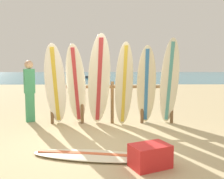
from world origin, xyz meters
The scene contains 13 objects.
ground_plane centered at (0.00, 0.00, 0.00)m, with size 120.00×120.00×0.00m, color tan.
ocean_water centered at (0.00, 58.00, 0.00)m, with size 120.00×80.00×0.01m, color teal.
surfboard_rack centered at (0.46, 1.90, 0.73)m, with size 3.48×0.09×1.18m.
surfboard_leaning_far_left centered at (-1.04, 1.54, 1.08)m, with size 0.61×1.08×2.17m.
surfboard_leaning_left centered at (-0.51, 1.65, 1.08)m, with size 0.54×1.07×2.16m.
surfboard_leaning_center_left centered at (0.11, 1.52, 1.20)m, with size 0.74×1.12×2.39m.
surfboard_leaning_center centered at (0.76, 1.51, 1.11)m, with size 0.54×0.66×2.22m.
surfboard_leaning_center_right centered at (1.36, 1.60, 1.06)m, with size 0.62×1.03×2.13m.
surfboard_leaning_right centered at (1.98, 1.59, 1.16)m, with size 0.56×0.96×2.31m.
surfboard_lying_on_sand centered at (0.11, -0.65, 0.04)m, with size 2.31×0.92×0.08m.
beachgoer_standing centered at (-1.92, 2.14, 0.98)m, with size 0.34×0.30×1.78m.
small_boat_offshore centered at (-1.71, 32.85, 0.26)m, with size 3.13×2.12×0.71m.
cooler_box centered at (0.99, -1.05, 0.18)m, with size 0.60×0.40×0.36m, color red.
Camera 1 is at (0.33, -4.58, 1.54)m, focal length 37.37 mm.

